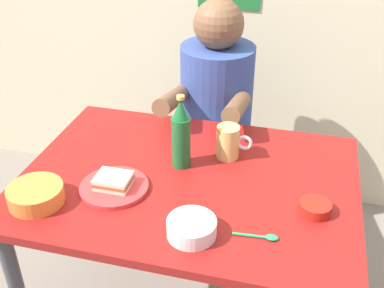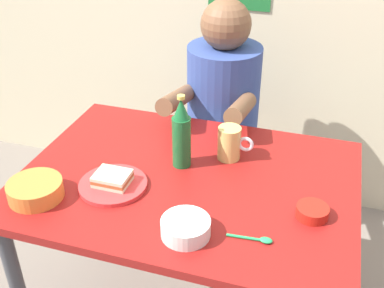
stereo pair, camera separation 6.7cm
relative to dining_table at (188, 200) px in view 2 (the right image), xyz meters
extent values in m
cube|color=maroon|center=(0.00, 0.00, 0.08)|extent=(1.10, 0.80, 0.03)
cylinder|color=#3F3F44|center=(-0.49, 0.34, -0.29)|extent=(0.05, 0.05, 0.71)
cylinder|color=#3F3F44|center=(0.49, 0.34, -0.29)|extent=(0.05, 0.05, 0.71)
cylinder|color=#4C4C51|center=(-0.04, 0.63, -0.44)|extent=(0.08, 0.08, 0.41)
cylinder|color=maroon|center=(-0.04, 0.63, -0.22)|extent=(0.34, 0.34, 0.04)
cylinder|color=#33478C|center=(-0.04, 0.63, 0.06)|extent=(0.32, 0.32, 0.52)
sphere|color=brown|center=(-0.04, 0.63, 0.42)|extent=(0.21, 0.21, 0.21)
cylinder|color=brown|center=(-0.17, 0.38, 0.18)|extent=(0.07, 0.31, 0.14)
cylinder|color=brown|center=(0.09, 0.38, 0.18)|extent=(0.07, 0.31, 0.14)
cylinder|color=red|center=(-0.21, -0.12, 0.10)|extent=(0.22, 0.22, 0.01)
cube|color=beige|center=(-0.21, -0.12, 0.11)|extent=(0.11, 0.09, 0.01)
cube|color=#9E592D|center=(-0.21, -0.12, 0.13)|extent=(0.11, 0.09, 0.01)
cube|color=beige|center=(-0.21, -0.12, 0.14)|extent=(0.11, 0.09, 0.01)
cylinder|color=#D1BC66|center=(0.10, 0.16, 0.15)|extent=(0.08, 0.08, 0.12)
torus|color=silver|center=(0.16, 0.16, 0.16)|extent=(0.06, 0.01, 0.06)
cylinder|color=#19602D|center=(-0.04, 0.07, 0.18)|extent=(0.06, 0.06, 0.18)
cone|color=#19602D|center=(-0.04, 0.07, 0.31)|extent=(0.05, 0.05, 0.07)
cylinder|color=#BFB74C|center=(-0.04, 0.07, 0.35)|extent=(0.03, 0.03, 0.01)
cylinder|color=silver|center=(0.08, -0.26, 0.12)|extent=(0.14, 0.14, 0.05)
cylinder|color=tan|center=(0.08, -0.26, 0.13)|extent=(0.11, 0.11, 0.02)
cylinder|color=orange|center=(-0.42, -0.24, 0.12)|extent=(0.17, 0.17, 0.05)
cylinder|color=#B25B2D|center=(-0.42, -0.24, 0.13)|extent=(0.14, 0.14, 0.02)
cylinder|color=#B21E14|center=(0.41, -0.08, 0.11)|extent=(0.10, 0.10, 0.03)
cylinder|color=maroon|center=(0.41, -0.08, 0.12)|extent=(0.08, 0.08, 0.02)
cylinder|color=#26A559|center=(0.25, -0.23, 0.10)|extent=(0.11, 0.02, 0.01)
ellipsoid|color=#26A559|center=(0.30, -0.23, 0.10)|extent=(0.04, 0.02, 0.01)
camera|label=1|loc=(0.33, -1.22, 1.00)|focal=43.84mm
camera|label=2|loc=(0.39, -1.20, 1.00)|focal=43.84mm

